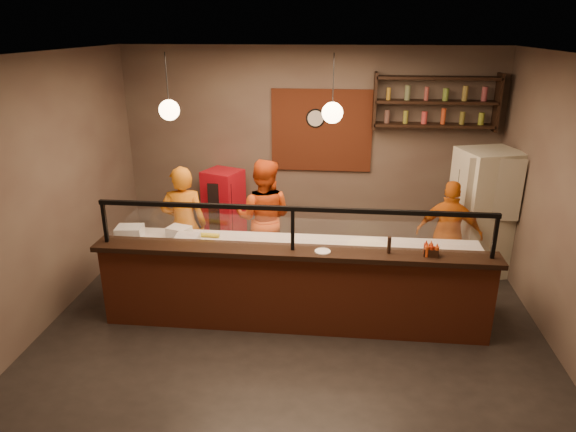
# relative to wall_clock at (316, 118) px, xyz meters

# --- Properties ---
(floor) EXTENTS (6.00, 6.00, 0.00)m
(floor) POSITION_rel_wall_clock_xyz_m (-0.10, -2.46, -2.10)
(floor) COLOR black
(floor) RESTS_ON ground
(ceiling) EXTENTS (6.00, 6.00, 0.00)m
(ceiling) POSITION_rel_wall_clock_xyz_m (-0.10, -2.46, 1.10)
(ceiling) COLOR #3A302C
(ceiling) RESTS_ON wall_back
(wall_back) EXTENTS (6.00, 0.00, 6.00)m
(wall_back) POSITION_rel_wall_clock_xyz_m (-0.10, 0.04, -0.50)
(wall_back) COLOR #6A5C4D
(wall_back) RESTS_ON floor
(wall_left) EXTENTS (0.00, 5.00, 5.00)m
(wall_left) POSITION_rel_wall_clock_xyz_m (-3.10, -2.46, -0.50)
(wall_left) COLOR #6A5C4D
(wall_left) RESTS_ON floor
(wall_right) EXTENTS (0.00, 5.00, 5.00)m
(wall_right) POSITION_rel_wall_clock_xyz_m (2.90, -2.46, -0.50)
(wall_right) COLOR #6A5C4D
(wall_right) RESTS_ON floor
(wall_front) EXTENTS (6.00, 0.00, 6.00)m
(wall_front) POSITION_rel_wall_clock_xyz_m (-0.10, -4.96, -0.50)
(wall_front) COLOR #6A5C4D
(wall_front) RESTS_ON floor
(brick_patch) EXTENTS (1.60, 0.04, 1.30)m
(brick_patch) POSITION_rel_wall_clock_xyz_m (0.10, 0.01, -0.20)
(brick_patch) COLOR brown
(brick_patch) RESTS_ON wall_back
(service_counter) EXTENTS (4.60, 0.25, 1.00)m
(service_counter) POSITION_rel_wall_clock_xyz_m (-0.10, -2.76, -1.60)
(service_counter) COLOR brown
(service_counter) RESTS_ON floor
(counter_ledge) EXTENTS (4.70, 0.37, 0.06)m
(counter_ledge) POSITION_rel_wall_clock_xyz_m (-0.10, -2.76, -1.07)
(counter_ledge) COLOR black
(counter_ledge) RESTS_ON service_counter
(worktop_cabinet) EXTENTS (4.60, 0.75, 0.85)m
(worktop_cabinet) POSITION_rel_wall_clock_xyz_m (-0.10, -2.26, -1.68)
(worktop_cabinet) COLOR gray
(worktop_cabinet) RESTS_ON floor
(worktop) EXTENTS (4.60, 0.75, 0.05)m
(worktop) POSITION_rel_wall_clock_xyz_m (-0.10, -2.26, -1.23)
(worktop) COLOR silver
(worktop) RESTS_ON worktop_cabinet
(sneeze_guard) EXTENTS (4.50, 0.05, 0.52)m
(sneeze_guard) POSITION_rel_wall_clock_xyz_m (-0.10, -2.76, -0.73)
(sneeze_guard) COLOR white
(sneeze_guard) RESTS_ON counter_ledge
(wall_shelving) EXTENTS (1.84, 0.28, 0.85)m
(wall_shelving) POSITION_rel_wall_clock_xyz_m (1.80, -0.14, 0.30)
(wall_shelving) COLOR black
(wall_shelving) RESTS_ON wall_back
(wall_clock) EXTENTS (0.30, 0.04, 0.30)m
(wall_clock) POSITION_rel_wall_clock_xyz_m (0.00, 0.00, 0.00)
(wall_clock) COLOR black
(wall_clock) RESTS_ON wall_back
(pendant_left) EXTENTS (0.24, 0.24, 0.77)m
(pendant_left) POSITION_rel_wall_clock_xyz_m (-1.60, -2.26, 0.45)
(pendant_left) COLOR black
(pendant_left) RESTS_ON ceiling
(pendant_right) EXTENTS (0.24, 0.24, 0.77)m
(pendant_right) POSITION_rel_wall_clock_xyz_m (0.30, -2.26, 0.45)
(pendant_right) COLOR black
(pendant_right) RESTS_ON ceiling
(cook_left) EXTENTS (0.69, 0.52, 1.71)m
(cook_left) POSITION_rel_wall_clock_xyz_m (-1.73, -1.65, -1.25)
(cook_left) COLOR orange
(cook_left) RESTS_ON floor
(cook_mid) EXTENTS (0.90, 0.73, 1.74)m
(cook_mid) POSITION_rel_wall_clock_xyz_m (-0.66, -1.29, -1.23)
(cook_mid) COLOR #D14913
(cook_mid) RESTS_ON floor
(cook_right) EXTENTS (0.95, 0.55, 1.52)m
(cook_right) POSITION_rel_wall_clock_xyz_m (1.95, -1.35, -1.34)
(cook_right) COLOR #D16513
(cook_right) RESTS_ON floor
(fridge) EXTENTS (0.95, 0.92, 1.85)m
(fridge) POSITION_rel_wall_clock_xyz_m (2.50, -0.90, -1.17)
(fridge) COLOR beige
(fridge) RESTS_ON floor
(red_cooler) EXTENTS (0.70, 0.68, 1.29)m
(red_cooler) POSITION_rel_wall_clock_xyz_m (-1.47, -0.31, -1.46)
(red_cooler) COLOR red
(red_cooler) RESTS_ON floor
(pizza_dough) EXTENTS (0.63, 0.63, 0.01)m
(pizza_dough) POSITION_rel_wall_clock_xyz_m (0.78, -2.20, -1.19)
(pizza_dough) COLOR #F2EBCD
(pizza_dough) RESTS_ON worktop
(prep_tub_a) EXTENTS (0.33, 0.29, 0.14)m
(prep_tub_a) POSITION_rel_wall_clock_xyz_m (-1.64, -2.16, -1.13)
(prep_tub_a) COLOR silver
(prep_tub_a) RESTS_ON worktop
(prep_tub_b) EXTENTS (0.35, 0.30, 0.16)m
(prep_tub_b) POSITION_rel_wall_clock_xyz_m (-2.25, -2.27, -1.12)
(prep_tub_b) COLOR white
(prep_tub_b) RESTS_ON worktop
(prep_tub_c) EXTENTS (0.30, 0.25, 0.14)m
(prep_tub_c) POSITION_rel_wall_clock_xyz_m (-1.44, -2.42, -1.13)
(prep_tub_c) COLOR silver
(prep_tub_c) RESTS_ON worktop
(rolling_pin) EXTENTS (0.34, 0.07, 0.06)m
(rolling_pin) POSITION_rel_wall_clock_xyz_m (-1.29, -2.13, -1.17)
(rolling_pin) COLOR gold
(rolling_pin) RESTS_ON worktop
(condiment_caddy) EXTENTS (0.17, 0.14, 0.09)m
(condiment_caddy) POSITION_rel_wall_clock_xyz_m (1.45, -2.76, -1.00)
(condiment_caddy) COLOR black
(condiment_caddy) RESTS_ON counter_ledge
(pepper_mill) EXTENTS (0.05, 0.05, 0.19)m
(pepper_mill) POSITION_rel_wall_clock_xyz_m (0.99, -2.74, -0.94)
(pepper_mill) COLOR black
(pepper_mill) RESTS_ON counter_ledge
(small_plate) EXTENTS (0.20, 0.20, 0.01)m
(small_plate) POSITION_rel_wall_clock_xyz_m (0.25, -2.79, -1.03)
(small_plate) COLOR white
(small_plate) RESTS_ON counter_ledge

